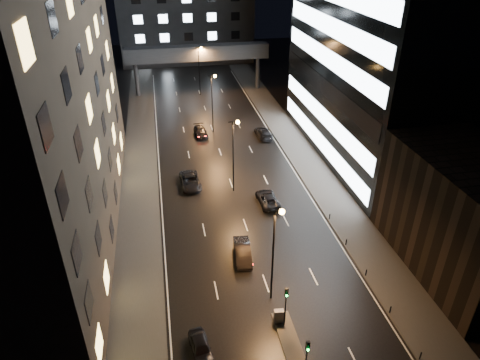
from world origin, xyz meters
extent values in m
plane|color=black|center=(0.00, 40.00, 0.00)|extent=(160.00, 160.00, 0.00)
cube|color=#383533|center=(-12.50, 35.00, 0.07)|extent=(5.00, 110.00, 0.15)
cube|color=#383533|center=(12.50, 35.00, 0.07)|extent=(5.00, 110.00, 0.15)
cube|color=#2D2319|center=(-22.50, 24.00, 20.00)|extent=(15.00, 48.00, 40.00)
cube|color=black|center=(20.00, 9.00, 6.00)|extent=(10.00, 18.00, 12.00)
cube|color=#333335|center=(0.00, 98.00, 12.50)|extent=(34.00, 14.00, 25.00)
cube|color=#333335|center=(0.00, 70.00, 8.50)|extent=(30.00, 3.00, 3.00)
cylinder|color=#333335|center=(-13.00, 70.00, 3.50)|extent=(0.80, 0.80, 7.00)
cylinder|color=#333335|center=(13.00, 70.00, 3.50)|extent=(0.80, 0.80, 7.00)
cube|color=#383533|center=(0.30, 2.00, 0.07)|extent=(1.60, 8.00, 0.15)
cylinder|color=black|center=(0.30, 4.50, 1.90)|extent=(0.12, 0.12, 3.50)
cube|color=black|center=(0.30, 4.50, 4.10)|extent=(0.28, 0.22, 0.90)
sphere|color=#0CFF33|center=(0.30, 4.36, 3.82)|extent=(0.18, 0.18, 0.18)
cube|color=black|center=(0.30, -1.00, 4.10)|extent=(0.28, 0.22, 0.90)
sphere|color=#0CFF33|center=(0.30, -1.14, 3.82)|extent=(0.18, 0.18, 0.18)
cylinder|color=black|center=(10.20, -1.00, 0.45)|extent=(0.12, 0.12, 0.90)
cylinder|color=black|center=(10.20, 4.00, 0.45)|extent=(0.12, 0.12, 0.90)
cylinder|color=black|center=(10.20, 9.00, 0.45)|extent=(0.12, 0.12, 0.90)
cylinder|color=black|center=(10.20, 14.00, 0.45)|extent=(0.12, 0.12, 0.90)
cylinder|color=black|center=(10.20, 19.00, 0.45)|extent=(0.12, 0.12, 0.90)
cylinder|color=black|center=(0.00, 8.00, 5.00)|extent=(0.18, 0.18, 10.00)
cylinder|color=black|center=(0.00, 8.00, 10.00)|extent=(1.20, 0.12, 0.12)
sphere|color=#FF9E38|center=(0.60, 8.00, 9.90)|extent=(0.50, 0.50, 0.50)
cylinder|color=black|center=(0.00, 28.00, 5.00)|extent=(0.18, 0.18, 10.00)
cylinder|color=black|center=(0.00, 28.00, 10.00)|extent=(1.20, 0.12, 0.12)
sphere|color=#FF9E38|center=(0.60, 28.00, 9.90)|extent=(0.50, 0.50, 0.50)
cylinder|color=black|center=(0.00, 48.00, 5.00)|extent=(0.18, 0.18, 10.00)
cylinder|color=black|center=(0.00, 48.00, 10.00)|extent=(1.20, 0.12, 0.12)
sphere|color=#FF9E38|center=(0.60, 48.00, 9.90)|extent=(0.50, 0.50, 0.50)
cylinder|color=black|center=(0.00, 68.00, 5.00)|extent=(0.18, 0.18, 10.00)
cylinder|color=black|center=(0.00, 68.00, 10.00)|extent=(1.20, 0.12, 0.12)
sphere|color=#FF9E38|center=(0.60, 68.00, 9.90)|extent=(0.50, 0.50, 0.50)
imported|color=black|center=(-7.26, 3.14, 0.66)|extent=(2.07, 4.04, 1.32)
imported|color=black|center=(-1.50, 14.26, 0.79)|extent=(2.14, 4.96, 1.59)
imported|color=black|center=(-5.59, 30.36, 0.77)|extent=(2.86, 5.66, 1.54)
imported|color=black|center=(-2.29, 46.94, 0.70)|extent=(2.29, 4.93, 1.39)
imported|color=black|center=(3.75, 24.10, 0.69)|extent=(2.50, 5.05, 1.38)
imported|color=black|center=(8.14, 44.21, 0.78)|extent=(2.38, 5.46, 1.56)
cube|color=#565558|center=(-0.10, 4.95, 0.84)|extent=(0.89, 0.54, 1.38)
camera|label=1|loc=(-8.59, -20.60, 30.34)|focal=32.00mm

